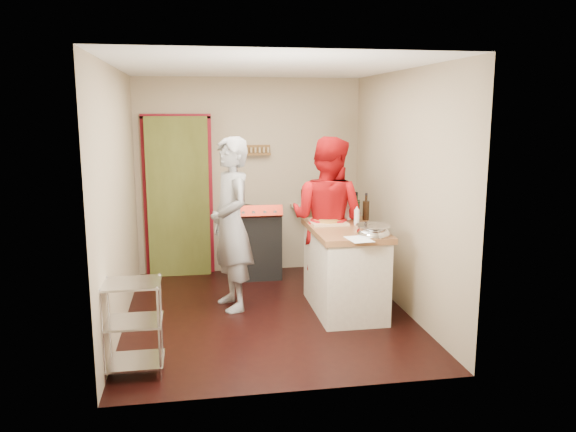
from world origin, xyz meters
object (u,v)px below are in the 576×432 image
at_px(wire_shelving, 133,323).
at_px(person_stripe, 231,224).
at_px(island, 345,267).
at_px(person_red, 327,219).
at_px(stove, 256,243).

height_order(wire_shelving, person_stripe, person_stripe).
height_order(island, person_red, person_red).
height_order(stove, island, island).
relative_size(stove, island, 0.74).
distance_m(island, person_stripe, 1.33).
bearing_deg(person_stripe, island, 60.80).
xyz_separation_m(stove, person_red, (0.70, -1.04, 0.49)).
bearing_deg(person_stripe, stove, 145.09).
distance_m(stove, wire_shelving, 2.94).
bearing_deg(person_stripe, wire_shelving, -48.04).
distance_m(wire_shelving, person_red, 2.62).
xyz_separation_m(stove, wire_shelving, (-1.33, -2.62, -0.01)).
height_order(stove, wire_shelving, stove).
bearing_deg(person_red, stove, -17.26).
bearing_deg(person_stripe, person_red, 80.54).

